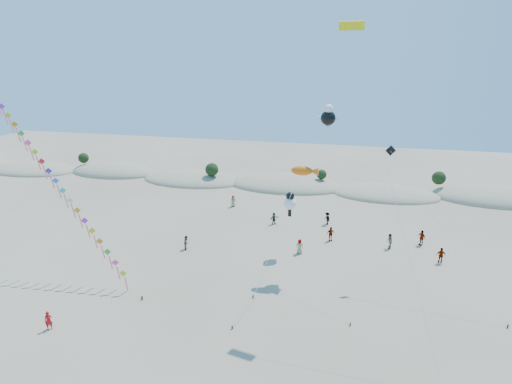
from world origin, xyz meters
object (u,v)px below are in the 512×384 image
Objects in this scene: kite_train at (29,145)px; parafoil_kite at (354,35)px; fish_kite at (305,171)px; flyer_foreground at (49,321)px.

parafoil_kite is (30.73, 0.91, 9.96)m from kite_train.
fish_kite is at bearing 8.12° from kite_train.
flyer_foreground is (-18.30, -14.68, -9.51)m from fish_kite.
fish_kite is 7.45× the size of flyer_foreground.
flyer_foreground is at bearing -51.47° from kite_train.
parafoil_kite is 14.68× the size of flyer_foreground.
kite_train reaches higher than parafoil_kite.
parafoil_kite reaches higher than flyer_foreground.
fish_kite reaches higher than flyer_foreground.
kite_train is 32.32m from parafoil_kite.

